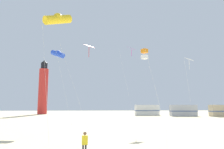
% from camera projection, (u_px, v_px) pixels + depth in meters
% --- Properties ---
extents(kite_flyer_standing, '(0.36, 0.53, 1.16)m').
position_uv_depth(kite_flyer_standing, '(85.00, 141.00, 12.59)').
color(kite_flyer_standing, yellow).
rests_on(kite_flyer_standing, ground).
extents(kite_tube_blue, '(3.35, 3.24, 10.55)m').
position_uv_depth(kite_tube_blue, '(58.00, 54.00, 29.77)').
color(kite_tube_blue, silver).
rests_on(kite_tube_blue, ground).
extents(kite_diamond_scarlet, '(3.49, 3.49, 8.98)m').
position_uv_depth(kite_diamond_scarlet, '(88.00, 49.00, 21.75)').
color(kite_diamond_scarlet, silver).
rests_on(kite_diamond_scarlet, ground).
extents(kite_tube_gold, '(2.40, 2.38, 10.35)m').
position_uv_depth(kite_tube_gold, '(58.00, 19.00, 17.27)').
color(kite_tube_gold, silver).
rests_on(kite_tube_gold, ground).
extents(kite_box_orange, '(2.50, 2.50, 9.07)m').
position_uv_depth(kite_box_orange, '(145.00, 54.00, 24.21)').
color(kite_box_orange, silver).
rests_on(kite_box_orange, ground).
extents(kite_diamond_magenta, '(2.47, 2.47, 11.14)m').
position_uv_depth(kite_diamond_magenta, '(131.00, 51.00, 30.81)').
color(kite_diamond_magenta, silver).
rests_on(kite_diamond_magenta, ground).
extents(kite_diamond_white, '(1.22, 1.22, 8.25)m').
position_uv_depth(kite_diamond_white, '(189.00, 62.00, 24.83)').
color(kite_diamond_white, silver).
rests_on(kite_diamond_white, ground).
extents(lighthouse_distant, '(2.80, 2.80, 16.80)m').
position_uv_depth(lighthouse_distant, '(43.00, 89.00, 66.01)').
color(lighthouse_distant, red).
rests_on(lighthouse_distant, ground).
extents(rv_van_white, '(6.46, 2.40, 2.80)m').
position_uv_depth(rv_van_white, '(147.00, 110.00, 57.79)').
color(rv_van_white, white).
rests_on(rv_van_white, ground).
extents(rv_van_silver, '(6.56, 2.71, 2.80)m').
position_uv_depth(rv_van_silver, '(183.00, 111.00, 53.34)').
color(rv_van_silver, '#B7BABF').
rests_on(rv_van_silver, ground).
extents(rv_van_tan, '(6.49, 2.49, 2.80)m').
position_uv_depth(rv_van_tan, '(223.00, 111.00, 51.90)').
color(rv_van_tan, '#C6B28C').
rests_on(rv_van_tan, ground).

